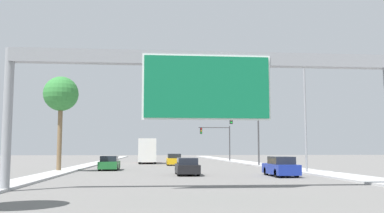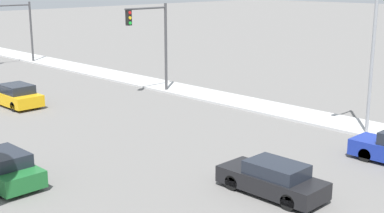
% 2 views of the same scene
% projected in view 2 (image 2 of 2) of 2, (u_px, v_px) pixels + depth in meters
% --- Properties ---
extents(sidewalk_right, '(3.00, 120.00, 0.15)m').
position_uv_depth(sidewalk_right, '(87.00, 70.00, 49.22)').
color(sidewalk_right, '#B5B5B5').
rests_on(sidewalk_right, ground).
extents(car_near_right, '(1.80, 4.34, 1.40)m').
position_uv_depth(car_near_right, '(2.00, 168.00, 22.24)').
color(car_near_right, '#1E662D').
rests_on(car_near_right, ground).
extents(car_near_center, '(1.74, 4.42, 1.37)m').
position_uv_depth(car_near_center, '(273.00, 179.00, 21.06)').
color(car_near_center, black).
rests_on(car_near_center, ground).
extents(car_mid_center, '(1.87, 4.30, 1.49)m').
position_uv_depth(car_mid_center, '(16.00, 96.00, 35.58)').
color(car_mid_center, gold).
rests_on(car_mid_center, ground).
extents(traffic_light_near_intersection, '(3.81, 0.32, 6.56)m').
position_uv_depth(traffic_light_near_intersection, '(154.00, 35.00, 38.48)').
color(traffic_light_near_intersection, '#3D3D3F').
rests_on(traffic_light_near_intersection, ground).
extents(traffic_light_mid_block, '(5.41, 0.32, 6.04)m').
position_uv_depth(traffic_light_mid_block, '(14.00, 22.00, 51.85)').
color(traffic_light_mid_block, '#3D3D3F').
rests_on(traffic_light_mid_block, ground).
extents(street_lamp_right, '(2.41, 0.28, 9.83)m').
position_uv_depth(street_lamp_right, '(372.00, 31.00, 27.74)').
color(street_lamp_right, gray).
rests_on(street_lamp_right, ground).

